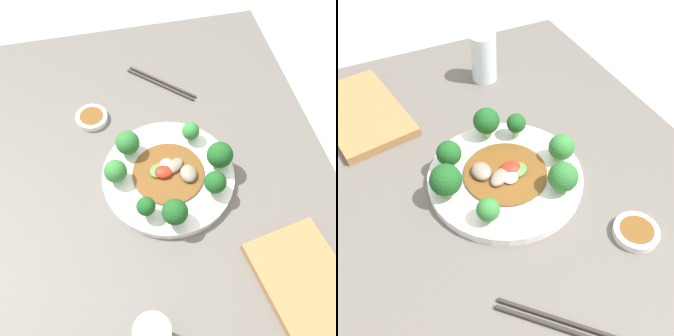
# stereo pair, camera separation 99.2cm
# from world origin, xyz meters

# --- Properties ---
(ground_plane) EXTENTS (8.00, 8.00, 0.00)m
(ground_plane) POSITION_xyz_m (0.00, 0.00, 0.00)
(ground_plane) COLOR #B7B2A8
(table) EXTENTS (1.10, 0.80, 0.74)m
(table) POSITION_xyz_m (0.00, 0.00, 0.37)
(table) COLOR #5B5651
(table) RESTS_ON ground_plane
(plate) EXTENTS (0.30, 0.30, 0.02)m
(plate) POSITION_xyz_m (0.00, -0.01, 0.75)
(plate) COLOR white
(plate) RESTS_ON table
(broccoli_northeast) EXTENTS (0.06, 0.06, 0.06)m
(broccoli_northeast) POSITION_xyz_m (0.08, 0.07, 0.80)
(broccoli_northeast) COLOR #70A356
(broccoli_northeast) RESTS_ON plate
(broccoli_northwest) EXTENTS (0.04, 0.04, 0.06)m
(broccoli_northwest) POSITION_xyz_m (-0.09, 0.06, 0.80)
(broccoli_northwest) COLOR #89B76B
(broccoli_northwest) RESTS_ON plate
(broccoli_southwest) EXTENTS (0.05, 0.05, 0.06)m
(broccoli_southwest) POSITION_xyz_m (-0.06, -0.10, 0.80)
(broccoli_southwest) COLOR #7AAD5B
(broccoli_southwest) RESTS_ON plate
(broccoli_southeast) EXTENTS (0.04, 0.04, 0.05)m
(broccoli_southeast) POSITION_xyz_m (0.09, -0.08, 0.79)
(broccoli_southeast) COLOR #89B76B
(broccoli_southeast) RESTS_ON plate
(broccoli_north) EXTENTS (0.05, 0.05, 0.06)m
(broccoli_north) POSITION_xyz_m (0.01, 0.10, 0.80)
(broccoli_north) COLOR #89B76B
(broccoli_north) RESTS_ON plate
(broccoli_south) EXTENTS (0.06, 0.06, 0.07)m
(broccoli_south) POSITION_xyz_m (-0.00, -0.13, 0.80)
(broccoli_south) COLOR #89B76B
(broccoli_south) RESTS_ON plate
(broccoli_west) EXTENTS (0.06, 0.06, 0.07)m
(broccoli_west) POSITION_xyz_m (-0.12, 0.00, 0.80)
(broccoli_west) COLOR #89B76B
(broccoli_west) RESTS_ON plate
(stirfry_center) EXTENTS (0.16, 0.16, 0.02)m
(stirfry_center) POSITION_xyz_m (0.00, -0.02, 0.77)
(stirfry_center) COLOR brown
(stirfry_center) RESTS_ON plate
(drinking_glass) EXTENTS (0.06, 0.06, 0.12)m
(drinking_glass) POSITION_xyz_m (-0.34, 0.09, 0.80)
(drinking_glass) COLOR silver
(drinking_glass) RESTS_ON table
(chopsticks) EXTENTS (0.16, 0.16, 0.01)m
(chopsticks) POSITION_xyz_m (0.30, -0.06, 0.75)
(chopsticks) COLOR #2D2823
(chopsticks) RESTS_ON table
(sauce_dish) EXTENTS (0.08, 0.08, 0.02)m
(sauce_dish) POSITION_xyz_m (0.21, 0.14, 0.75)
(sauce_dish) COLOR white
(sauce_dish) RESTS_ON table
(cutting_board) EXTENTS (0.30, 0.21, 0.02)m
(cutting_board) POSITION_xyz_m (-0.32, -0.23, 0.75)
(cutting_board) COLOR olive
(cutting_board) RESTS_ON table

